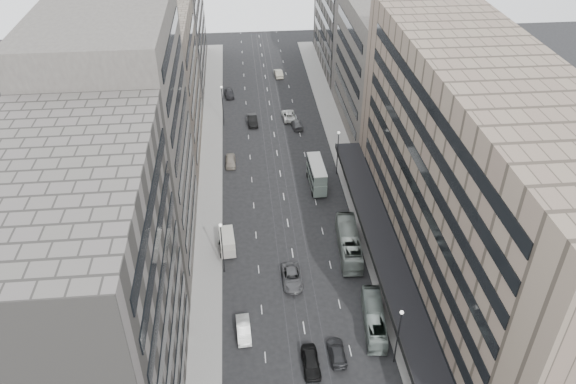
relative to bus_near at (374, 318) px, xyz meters
name	(u,v)px	position (x,y,z in m)	size (l,w,h in m)	color
ground	(305,334)	(-8.50, -0.49, -1.35)	(220.00, 220.00, 0.00)	black
sidewalk_right	(347,165)	(3.50, 37.01, -1.27)	(4.00, 125.00, 0.15)	gray
sidewalk_left	(211,172)	(-20.50, 37.01, -1.27)	(4.00, 125.00, 0.15)	gray
department_store	(476,186)	(12.95, 7.51, 13.60)	(19.20, 60.00, 30.00)	#7F6F5D
building_right_mid	(387,68)	(13.00, 51.51, 10.65)	(15.00, 28.00, 24.00)	#4F4A44
building_right_far	(356,9)	(13.00, 81.51, 12.65)	(15.00, 32.00, 28.00)	#595650
building_left_a	(84,308)	(-30.00, -8.49, 13.65)	(15.00, 28.00, 30.00)	#595650
building_left_b	(124,143)	(-30.00, 18.51, 15.65)	(15.00, 26.00, 34.00)	#4F4A44
building_left_c	(151,88)	(-30.00, 45.51, 11.15)	(15.00, 28.00, 25.00)	gray
building_left_d	(166,19)	(-30.00, 78.51, 12.65)	(15.00, 38.00, 28.00)	#595650
lamp_right_near	(399,331)	(1.20, -5.49, 3.86)	(0.44, 0.44, 8.32)	#262628
lamp_right_far	(338,148)	(1.20, 34.51, 3.86)	(0.44, 0.44, 8.32)	#262628
lamp_left_near	(222,242)	(-18.20, 11.51, 3.86)	(0.44, 0.44, 8.32)	#262628
lamp_left_far	(222,101)	(-18.20, 54.51, 3.86)	(0.44, 0.44, 8.32)	#262628
bus_near	(374,318)	(0.00, 0.00, 0.00)	(2.27, 9.68, 2.70)	gray
bus_far	(349,242)	(-0.49, 14.14, 0.26)	(2.70, 11.53, 3.21)	gray
double_decker	(317,174)	(-2.79, 31.08, 1.00)	(2.62, 8.00, 4.34)	slate
panel_van	(227,242)	(-17.70, 15.98, 0.22)	(2.52, 4.67, 2.85)	#B7AFA5
sedan_0	(311,362)	(-8.42, -5.27, -0.52)	(1.95, 4.85, 1.65)	black
sedan_1	(244,329)	(-15.87, 0.27, -0.58)	(1.62, 4.66, 1.54)	white
sedan_2	(292,278)	(-9.16, 8.66, -0.58)	(2.56, 5.56, 1.54)	#525254
sedan_3	(337,352)	(-5.22, -4.09, -0.67)	(1.91, 4.71, 1.37)	#252628
sedan_4	(231,161)	(-17.00, 39.23, -0.59)	(1.79, 4.46, 1.52)	gray
sedan_5	(253,120)	(-12.48, 54.29, -0.50)	(1.79, 5.14, 1.69)	black
sedan_6	(289,115)	(-5.05, 55.88, -0.58)	(2.55, 5.53, 1.54)	silver
sedan_7	(297,124)	(-3.84, 52.02, -0.67)	(1.89, 4.65, 1.35)	#58585A
sedan_8	(229,93)	(-17.00, 67.55, -0.56)	(1.85, 4.60, 1.57)	#272729
sedan_9	(278,73)	(-5.41, 77.37, -0.55)	(1.70, 4.88, 1.61)	#B3AB94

